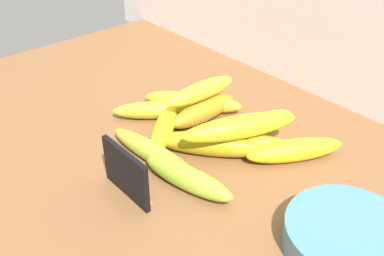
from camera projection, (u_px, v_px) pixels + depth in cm
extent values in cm
cube|color=brown|center=(150.00, 149.00, 82.33)|extent=(110.00, 76.00, 3.00)
cube|color=black|center=(126.00, 173.00, 67.29)|extent=(11.00, 0.80, 8.40)
cube|color=olive|center=(132.00, 190.00, 69.87)|extent=(9.90, 1.20, 0.60)
cylinder|color=teal|center=(348.00, 238.00, 59.32)|extent=(17.32, 17.32, 4.00)
ellipsoid|color=yellow|center=(164.00, 126.00, 82.54)|extent=(15.25, 17.28, 3.65)
ellipsoid|color=#AAB12B|center=(158.00, 110.00, 87.59)|extent=(13.80, 16.53, 3.65)
ellipsoid|color=#B48625|center=(245.00, 144.00, 77.74)|extent=(14.92, 14.55, 3.73)
ellipsoid|color=#ABB838|center=(256.00, 123.00, 83.93)|extent=(7.04, 16.74, 3.31)
ellipsoid|color=#A4B730|center=(154.00, 153.00, 75.55)|extent=(21.25, 5.66, 3.54)
ellipsoid|color=#AD9619|center=(209.00, 144.00, 77.34)|extent=(18.42, 15.92, 4.11)
ellipsoid|color=yellow|center=(295.00, 150.00, 75.95)|extent=(11.95, 17.21, 4.02)
ellipsoid|color=#95C032|center=(188.00, 178.00, 69.79)|extent=(17.10, 7.49, 3.90)
ellipsoid|color=yellow|center=(193.00, 102.00, 90.05)|extent=(18.58, 15.20, 3.90)
ellipsoid|color=#AF841F|center=(204.00, 111.00, 86.67)|extent=(4.55, 16.17, 4.34)
ellipsoid|color=yellow|center=(240.00, 127.00, 75.14)|extent=(12.03, 20.76, 4.14)
ellipsoid|color=yellow|center=(200.00, 90.00, 85.45)|extent=(3.95, 16.00, 3.61)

